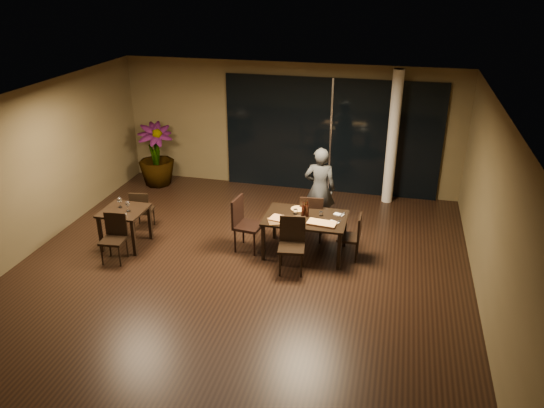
# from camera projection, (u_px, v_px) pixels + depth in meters

# --- Properties ---
(ground) EXTENTS (8.00, 8.00, 0.00)m
(ground) POSITION_uv_depth(u_px,v_px,m) (242.00, 268.00, 9.51)
(ground) COLOR black
(ground) RESTS_ON ground
(wall_back) EXTENTS (8.00, 0.10, 3.00)m
(wall_back) POSITION_uv_depth(u_px,v_px,m) (289.00, 126.00, 12.49)
(wall_back) COLOR brown
(wall_back) RESTS_ON ground
(wall_front) EXTENTS (8.00, 0.10, 3.00)m
(wall_front) POSITION_uv_depth(u_px,v_px,m) (122.00, 341.00, 5.31)
(wall_front) COLOR brown
(wall_front) RESTS_ON ground
(wall_left) EXTENTS (0.10, 8.00, 3.00)m
(wall_left) POSITION_uv_depth(u_px,v_px,m) (30.00, 171.00, 9.77)
(wall_left) COLOR brown
(wall_left) RESTS_ON ground
(wall_right) EXTENTS (0.10, 8.00, 3.00)m
(wall_right) POSITION_uv_depth(u_px,v_px,m) (495.00, 215.00, 8.03)
(wall_right) COLOR brown
(wall_right) RESTS_ON ground
(ceiling) EXTENTS (8.00, 8.00, 0.04)m
(ceiling) POSITION_uv_depth(u_px,v_px,m) (237.00, 101.00, 8.28)
(ceiling) COLOR silver
(ceiling) RESTS_ON wall_back
(window_panel) EXTENTS (5.00, 0.06, 2.70)m
(window_panel) POSITION_uv_depth(u_px,v_px,m) (331.00, 137.00, 12.26)
(window_panel) COLOR black
(window_panel) RESTS_ON ground
(column) EXTENTS (0.24, 0.24, 3.00)m
(column) POSITION_uv_depth(u_px,v_px,m) (393.00, 138.00, 11.62)
(column) COLOR silver
(column) RESTS_ON ground
(main_table) EXTENTS (1.50, 1.00, 0.75)m
(main_table) POSITION_uv_depth(u_px,v_px,m) (306.00, 221.00, 9.73)
(main_table) COLOR black
(main_table) RESTS_ON ground
(side_table) EXTENTS (0.80, 0.80, 0.75)m
(side_table) POSITION_uv_depth(u_px,v_px,m) (124.00, 216.00, 10.04)
(side_table) COLOR black
(side_table) RESTS_ON ground
(chair_main_far) EXTENTS (0.48, 0.48, 0.97)m
(chair_main_far) POSITION_uv_depth(u_px,v_px,m) (312.00, 216.00, 10.24)
(chair_main_far) COLOR black
(chair_main_far) RESTS_ON ground
(chair_main_near) EXTENTS (0.51, 0.51, 0.98)m
(chair_main_near) POSITION_uv_depth(u_px,v_px,m) (292.00, 241.00, 9.26)
(chair_main_near) COLOR black
(chair_main_near) RESTS_ON ground
(chair_main_left) EXTENTS (0.53, 0.53, 1.04)m
(chair_main_left) POSITION_uv_depth(u_px,v_px,m) (244.00, 221.00, 9.94)
(chair_main_left) COLOR black
(chair_main_left) RESTS_ON ground
(chair_main_right) EXTENTS (0.40, 0.40, 0.87)m
(chair_main_right) POSITION_uv_depth(u_px,v_px,m) (353.00, 234.00, 9.64)
(chair_main_right) COLOR black
(chair_main_right) RESTS_ON ground
(chair_side_far) EXTENTS (0.44, 0.44, 0.84)m
(chair_side_far) POSITION_uv_depth(u_px,v_px,m) (142.00, 208.00, 10.71)
(chair_side_far) COLOR black
(chair_side_far) RESTS_ON ground
(chair_side_near) EXTENTS (0.45, 0.45, 0.89)m
(chair_side_near) POSITION_uv_depth(u_px,v_px,m) (115.00, 235.00, 9.60)
(chair_side_near) COLOR black
(chair_side_near) RESTS_ON ground
(diner) EXTENTS (0.61, 0.43, 1.72)m
(diner) POSITION_uv_depth(u_px,v_px,m) (320.00, 189.00, 10.65)
(diner) COLOR #2F3134
(diner) RESTS_ON ground
(potted_plant) EXTENTS (1.16, 1.16, 1.53)m
(potted_plant) POSITION_uv_depth(u_px,v_px,m) (156.00, 155.00, 12.87)
(potted_plant) COLOR #1C4918
(potted_plant) RESTS_ON ground
(pizza_board_left) EXTENTS (0.69, 0.53, 0.01)m
(pizza_board_left) POSITION_uv_depth(u_px,v_px,m) (285.00, 221.00, 9.55)
(pizza_board_left) COLOR #4D3318
(pizza_board_left) RESTS_ON main_table
(pizza_board_right) EXTENTS (0.53, 0.31, 0.01)m
(pizza_board_right) POSITION_uv_depth(u_px,v_px,m) (322.00, 224.00, 9.42)
(pizza_board_right) COLOR #462916
(pizza_board_right) RESTS_ON main_table
(oblong_pizza_left) EXTENTS (0.58, 0.35, 0.02)m
(oblong_pizza_left) POSITION_uv_depth(u_px,v_px,m) (285.00, 220.00, 9.54)
(oblong_pizza_left) COLOR #691509
(oblong_pizza_left) RESTS_ON pizza_board_left
(oblong_pizza_right) EXTENTS (0.51, 0.29, 0.02)m
(oblong_pizza_right) POSITION_uv_depth(u_px,v_px,m) (322.00, 223.00, 9.41)
(oblong_pizza_right) COLOR maroon
(oblong_pizza_right) RESTS_ON pizza_board_right
(round_pizza) EXTENTS (0.28, 0.28, 0.01)m
(round_pizza) POSITION_uv_depth(u_px,v_px,m) (299.00, 209.00, 10.00)
(round_pizza) COLOR #A63112
(round_pizza) RESTS_ON main_table
(bottle_a) EXTENTS (0.06, 0.06, 0.27)m
(bottle_a) POSITION_uv_depth(u_px,v_px,m) (303.00, 209.00, 9.68)
(bottle_a) COLOR black
(bottle_a) RESTS_ON main_table
(bottle_b) EXTENTS (0.07, 0.07, 0.30)m
(bottle_b) POSITION_uv_depth(u_px,v_px,m) (307.00, 209.00, 9.67)
(bottle_b) COLOR black
(bottle_b) RESTS_ON main_table
(bottle_c) EXTENTS (0.07, 0.07, 0.31)m
(bottle_c) POSITION_uv_depth(u_px,v_px,m) (306.00, 207.00, 9.74)
(bottle_c) COLOR black
(bottle_c) RESTS_ON main_table
(tumbler_left) EXTENTS (0.08, 0.08, 0.09)m
(tumbler_left) POSITION_uv_depth(u_px,v_px,m) (296.00, 212.00, 9.81)
(tumbler_left) COLOR white
(tumbler_left) RESTS_ON main_table
(tumbler_right) EXTENTS (0.07, 0.07, 0.08)m
(tumbler_right) POSITION_uv_depth(u_px,v_px,m) (321.00, 214.00, 9.74)
(tumbler_right) COLOR white
(tumbler_right) RESTS_ON main_table
(napkin_near) EXTENTS (0.21, 0.17, 0.01)m
(napkin_near) POSITION_uv_depth(u_px,v_px,m) (334.00, 222.00, 9.48)
(napkin_near) COLOR white
(napkin_near) RESTS_ON main_table
(napkin_far) EXTENTS (0.20, 0.15, 0.01)m
(napkin_far) POSITION_uv_depth(u_px,v_px,m) (339.00, 214.00, 9.78)
(napkin_far) COLOR silver
(napkin_far) RESTS_ON main_table
(wine_glass_a) EXTENTS (0.09, 0.09, 0.20)m
(wine_glass_a) POSITION_uv_depth(u_px,v_px,m) (120.00, 203.00, 10.05)
(wine_glass_a) COLOR white
(wine_glass_a) RESTS_ON side_table
(wine_glass_b) EXTENTS (0.09, 0.09, 0.19)m
(wine_glass_b) POSITION_uv_depth(u_px,v_px,m) (128.00, 206.00, 9.89)
(wine_glass_b) COLOR white
(wine_glass_b) RESTS_ON side_table
(side_napkin) EXTENTS (0.20, 0.15, 0.01)m
(side_napkin) POSITION_uv_depth(u_px,v_px,m) (121.00, 215.00, 9.76)
(side_napkin) COLOR white
(side_napkin) RESTS_ON side_table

